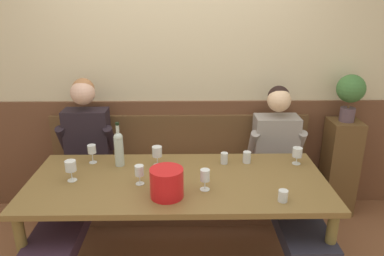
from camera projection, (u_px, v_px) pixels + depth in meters
room_wall_back at (179, 64)px, 3.35m from camera, size 6.80×0.08×2.80m
wood_wainscot_panel at (180, 154)px, 3.59m from camera, size 6.80×0.03×1.07m
wall_bench at (180, 187)px, 3.47m from camera, size 2.42×0.42×0.94m
dining_table at (178, 189)px, 2.65m from camera, size 2.12×0.90×0.75m
person_center_right_seat at (78, 172)px, 2.97m from camera, size 0.49×1.35×1.33m
person_left_seat at (285, 174)px, 3.01m from camera, size 0.49×1.36×1.26m
ice_bucket at (167, 183)px, 2.37m from camera, size 0.22×0.22×0.20m
wine_bottle_amber_mid at (119, 148)px, 2.79m from camera, size 0.07×0.07×0.35m
wine_glass_center_front at (157, 152)px, 2.80m from camera, size 0.08×0.08×0.16m
wine_glass_left_end at (205, 176)px, 2.45m from camera, size 0.07×0.07×0.15m
wine_glass_mid_left at (92, 150)px, 2.85m from camera, size 0.06×0.06×0.15m
wine_glass_center_rear at (297, 153)px, 2.84m from camera, size 0.08×0.08×0.13m
wine_glass_mid_right at (71, 167)px, 2.57m from camera, size 0.08×0.08×0.15m
wine_glass_by_bottle at (139, 172)px, 2.53m from camera, size 0.06×0.06×0.14m
water_tumbler_center at (283, 196)px, 2.33m from camera, size 0.06×0.06×0.08m
water_tumbler_left at (224, 158)px, 2.86m from camera, size 0.06×0.06×0.09m
water_tumbler_right at (247, 157)px, 2.87m from camera, size 0.06×0.06×0.09m
corner_pedestal at (339, 167)px, 3.47m from camera, size 0.28×0.28×0.92m
potted_plant at (351, 92)px, 3.22m from camera, size 0.25×0.25×0.43m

